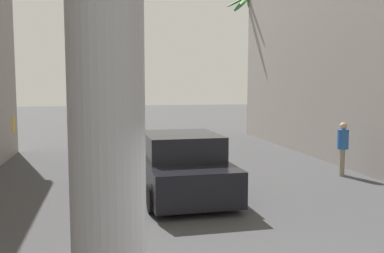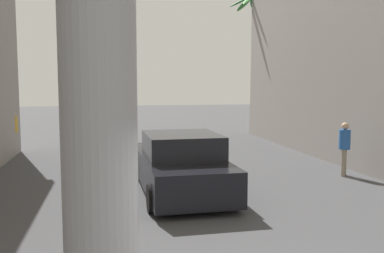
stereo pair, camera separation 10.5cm
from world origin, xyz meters
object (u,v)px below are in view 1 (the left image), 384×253
at_px(car_lead, 179,165).
at_px(pedestrian_mid_right, 343,145).
at_px(palm_tree_far_right, 250,44).
at_px(pedestrian_far_left, 11,129).
at_px(street_lamp, 362,45).

xyz_separation_m(car_lead, pedestrian_mid_right, (5.25, 0.93, 0.25)).
distance_m(palm_tree_far_right, pedestrian_far_left, 13.54).
relative_size(car_lead, pedestrian_far_left, 2.95).
xyz_separation_m(street_lamp, palm_tree_far_right, (0.38, 11.33, 1.05)).
relative_size(car_lead, pedestrian_mid_right, 3.14).
xyz_separation_m(street_lamp, pedestrian_mid_right, (-0.60, -0.11, -3.05)).
height_order(car_lead, pedestrian_mid_right, pedestrian_mid_right).
distance_m(pedestrian_mid_right, pedestrian_far_left, 12.35).
bearing_deg(pedestrian_far_left, pedestrian_mid_right, -29.32).
xyz_separation_m(palm_tree_far_right, pedestrian_mid_right, (-0.98, -11.44, -4.09)).
bearing_deg(pedestrian_mid_right, pedestrian_far_left, 150.68).
height_order(palm_tree_far_right, pedestrian_mid_right, palm_tree_far_right).
relative_size(street_lamp, pedestrian_mid_right, 3.98).
relative_size(palm_tree_far_right, pedestrian_mid_right, 4.72).
bearing_deg(palm_tree_far_right, street_lamp, -91.93).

